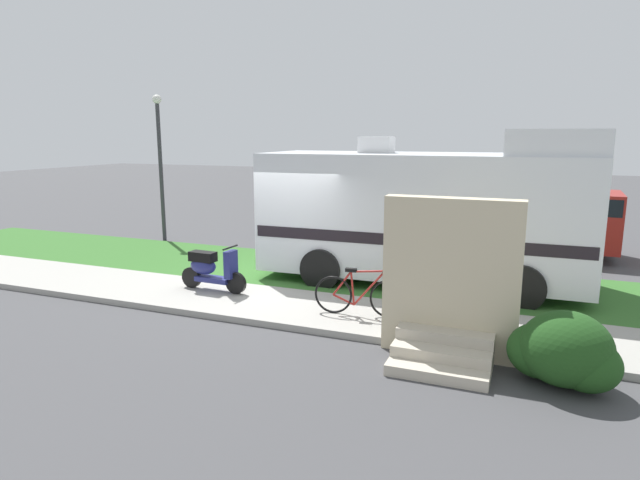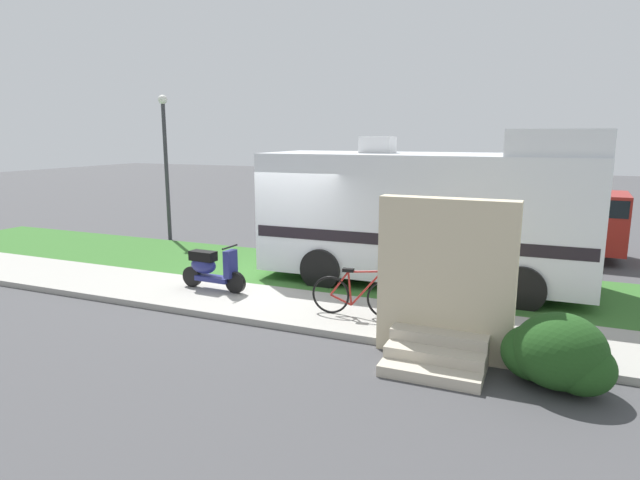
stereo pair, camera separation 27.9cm
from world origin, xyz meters
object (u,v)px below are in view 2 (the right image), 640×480
(bicycle, at_px, (358,295))
(street_lamp_post, at_px, (166,154))
(motorhome_rv, at_px, (428,213))
(scooter, at_px, (211,268))
(bottle_green, at_px, (408,327))
(bottle_spare, at_px, (439,316))
(pickup_truck_near, at_px, (542,221))

(bicycle, bearing_deg, street_lamp_post, 148.63)
(motorhome_rv, relative_size, scooter, 4.53)
(motorhome_rv, xyz_separation_m, bottle_green, (0.45, -3.33, -1.39))
(bottle_green, bearing_deg, bicycle, 155.99)
(bottle_spare, relative_size, street_lamp_post, 0.07)
(motorhome_rv, distance_m, pickup_truck_near, 4.92)
(bicycle, relative_size, street_lamp_post, 0.38)
(pickup_truck_near, height_order, bottle_spare, pickup_truck_near)
(pickup_truck_near, xyz_separation_m, street_lamp_post, (-10.89, -2.28, 1.74))
(bicycle, relative_size, pickup_truck_near, 0.32)
(scooter, xyz_separation_m, street_lamp_post, (-4.68, 4.52, 2.12))
(pickup_truck_near, bearing_deg, motorhome_rv, -117.74)
(scooter, relative_size, bicycle, 0.91)
(pickup_truck_near, xyz_separation_m, bottle_spare, (-1.44, -6.98, -0.72))
(bicycle, distance_m, bottle_green, 1.16)
(bottle_green, bearing_deg, pickup_truck_near, 76.61)
(bottle_spare, height_order, street_lamp_post, street_lamp_post)
(bicycle, height_order, pickup_truck_near, pickup_truck_near)
(bottle_green, xyz_separation_m, bottle_spare, (0.38, 0.67, 0.02))
(scooter, relative_size, pickup_truck_near, 0.29)
(scooter, distance_m, street_lamp_post, 6.84)
(bicycle, bearing_deg, pickup_truck_near, 68.37)
(street_lamp_post, bearing_deg, bottle_green, -30.58)
(pickup_truck_near, bearing_deg, scooter, -132.39)
(bottle_spare, bearing_deg, pickup_truck_near, 78.32)
(bicycle, bearing_deg, scooter, 173.61)
(pickup_truck_near, bearing_deg, bicycle, -111.63)
(motorhome_rv, bearing_deg, pickup_truck_near, 62.26)
(scooter, height_order, pickup_truck_near, pickup_truck_near)
(pickup_truck_near, height_order, street_lamp_post, street_lamp_post)
(bicycle, bearing_deg, bottle_spare, 8.38)
(scooter, bearing_deg, motorhome_rv, 32.32)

